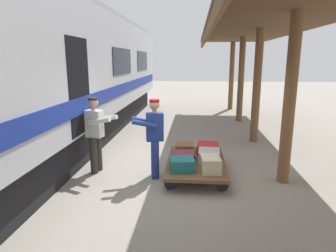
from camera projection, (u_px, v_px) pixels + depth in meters
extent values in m
plane|color=gray|center=(183.00, 178.00, 6.35)|extent=(60.00, 60.00, 0.00)
cylinder|color=brown|center=(232.00, 76.00, 15.00)|extent=(0.24, 0.24, 3.40)
cylinder|color=brown|center=(241.00, 80.00, 11.93)|extent=(0.24, 0.24, 3.40)
cylinder|color=brown|center=(257.00, 87.00, 8.86)|extent=(0.24, 0.24, 3.40)
cylinder|color=brown|center=(290.00, 101.00, 5.80)|extent=(0.24, 0.24, 3.40)
cube|color=#4E3520|center=(298.00, 5.00, 5.41)|extent=(3.20, 19.74, 0.16)
cube|color=brown|center=(213.00, 19.00, 5.59)|extent=(0.08, 19.74, 0.30)
cube|color=#B7BABF|center=(9.00, 67.00, 6.16)|extent=(3.00, 21.69, 2.90)
cube|color=black|center=(19.00, 153.00, 6.57)|extent=(2.55, 20.60, 0.90)
cube|color=navy|center=(81.00, 106.00, 6.20)|extent=(0.03, 21.25, 0.36)
cube|color=black|center=(143.00, 61.00, 13.38)|extent=(0.02, 2.39, 0.84)
cube|color=black|center=(123.00, 61.00, 9.69)|extent=(0.02, 2.39, 0.84)
cube|color=black|center=(77.00, 87.00, 6.12)|extent=(0.12, 1.10, 2.00)
cube|color=brown|center=(196.00, 162.00, 6.55)|extent=(1.26, 2.19, 0.07)
cylinder|color=black|center=(222.00, 186.00, 5.68)|extent=(0.23, 0.05, 0.23)
cylinder|color=black|center=(170.00, 184.00, 5.77)|extent=(0.23, 0.05, 0.23)
cylinder|color=black|center=(216.00, 157.00, 7.39)|extent=(0.23, 0.05, 0.23)
cylinder|color=black|center=(176.00, 156.00, 7.47)|extent=(0.23, 0.05, 0.23)
cube|color=#9EA0A5|center=(209.00, 156.00, 6.49)|extent=(0.49, 0.54, 0.25)
cube|color=beige|center=(210.00, 164.00, 5.89)|extent=(0.42, 0.55, 0.30)
cube|color=brown|center=(184.00, 148.00, 7.12)|extent=(0.46, 0.50, 0.21)
cube|color=#1E666B|center=(182.00, 164.00, 5.95)|extent=(0.54, 0.51, 0.25)
cube|color=maroon|center=(183.00, 156.00, 6.54)|extent=(0.54, 0.53, 0.18)
cube|color=#AD231E|center=(208.00, 148.00, 7.07)|extent=(0.54, 0.59, 0.23)
cylinder|color=navy|center=(155.00, 157.00, 6.43)|extent=(0.16, 0.16, 0.82)
cylinder|color=navy|center=(155.00, 160.00, 6.24)|extent=(0.16, 0.16, 0.82)
cube|color=navy|center=(155.00, 127.00, 6.18)|extent=(0.40, 0.29, 0.60)
cylinder|color=tan|center=(155.00, 111.00, 6.11)|extent=(0.09, 0.09, 0.06)
sphere|color=tan|center=(154.00, 105.00, 6.08)|extent=(0.22, 0.22, 0.22)
cylinder|color=#A51919|center=(154.00, 101.00, 6.06)|extent=(0.21, 0.21, 0.06)
cylinder|color=navy|center=(144.00, 121.00, 6.29)|extent=(0.54, 0.21, 0.21)
cylinder|color=navy|center=(145.00, 124.00, 5.98)|extent=(0.54, 0.21, 0.21)
cylinder|color=#332D28|center=(94.00, 156.00, 6.54)|extent=(0.16, 0.16, 0.82)
cylinder|color=#332D28|center=(98.00, 153.00, 6.72)|extent=(0.16, 0.16, 0.82)
cube|color=silver|center=(94.00, 124.00, 6.48)|extent=(0.40, 0.29, 0.60)
cylinder|color=tan|center=(94.00, 109.00, 6.40)|extent=(0.09, 0.09, 0.06)
sphere|color=tan|center=(93.00, 103.00, 6.37)|extent=(0.22, 0.22, 0.22)
cylinder|color=#332D28|center=(93.00, 99.00, 6.35)|extent=(0.21, 0.21, 0.06)
cylinder|color=silver|center=(99.00, 121.00, 6.24)|extent=(0.54, 0.21, 0.21)
cylinder|color=silver|center=(107.00, 118.00, 6.54)|extent=(0.54, 0.21, 0.21)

